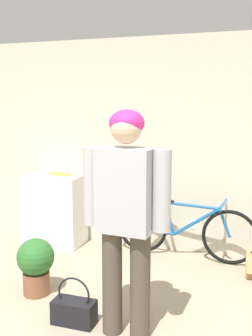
{
  "coord_description": "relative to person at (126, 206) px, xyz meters",
  "views": [
    {
      "loc": [
        1.2,
        -1.81,
        1.79
      ],
      "look_at": [
        0.31,
        0.91,
        1.33
      ],
      "focal_mm": 42.0,
      "sensor_mm": 36.0,
      "label": 1
    }
  ],
  "objects": [
    {
      "name": "wall_back",
      "position": [
        -0.31,
        1.97,
        0.26
      ],
      "size": [
        8.0,
        0.07,
        2.6
      ],
      "color": "beige",
      "rests_on": "ground_plane"
    },
    {
      "name": "person",
      "position": [
        0.0,
        0.0,
        0.0
      ],
      "size": [
        0.68,
        0.29,
        1.76
      ],
      "rotation": [
        0.0,
        0.0,
        -0.09
      ],
      "color": "#4C4238",
      "rests_on": "ground_plane"
    },
    {
      "name": "banana",
      "position": [
        -1.44,
        1.72,
        -0.12
      ],
      "size": [
        0.37,
        0.1,
        0.04
      ],
      "color": "#EAD64C",
      "rests_on": "side_shelf"
    },
    {
      "name": "side_shelf",
      "position": [
        -1.53,
        1.69,
        -0.59
      ],
      "size": [
        0.76,
        0.47,
        0.9
      ],
      "color": "white",
      "rests_on": "ground_plane"
    },
    {
      "name": "potted_plant",
      "position": [
        -1.02,
        0.38,
        -0.73
      ],
      "size": [
        0.35,
        0.35,
        0.55
      ],
      "color": "brown",
      "rests_on": "ground_plane"
    },
    {
      "name": "handbag",
      "position": [
        -0.46,
        0.01,
        -0.93
      ],
      "size": [
        0.36,
        0.18,
        0.4
      ],
      "color": "black",
      "rests_on": "ground_plane"
    },
    {
      "name": "bicycle",
      "position": [
        0.16,
        1.71,
        -0.7
      ],
      "size": [
        1.68,
        0.46,
        0.71
      ],
      "rotation": [
        0.0,
        0.0,
        -0.07
      ],
      "color": "black",
      "rests_on": "ground_plane"
    }
  ]
}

